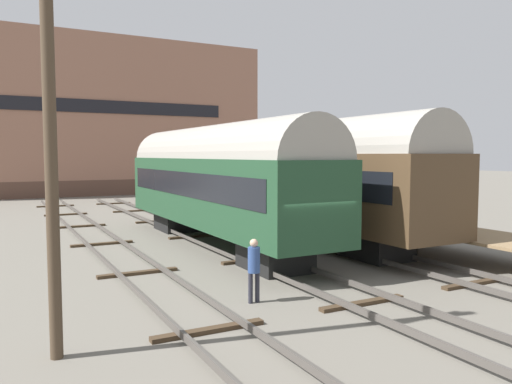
{
  "coord_description": "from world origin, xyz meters",
  "views": [
    {
      "loc": [
        -8.33,
        -12.87,
        3.87
      ],
      "look_at": [
        2.14,
        6.96,
        2.2
      ],
      "focal_mm": 35.0,
      "sensor_mm": 36.0,
      "label": 1
    }
  ],
  "objects_px": {
    "train_car_green": "(216,178)",
    "utility_pole": "(49,95)",
    "bench": "(433,215)",
    "train_car_brown": "(292,172)",
    "person_worker": "(254,264)"
  },
  "relations": [
    {
      "from": "train_car_green",
      "to": "person_worker",
      "type": "distance_m",
      "value": 8.63
    },
    {
      "from": "train_car_brown",
      "to": "person_worker",
      "type": "relative_size",
      "value": 10.84
    },
    {
      "from": "train_car_brown",
      "to": "bench",
      "type": "relative_size",
      "value": 13.09
    },
    {
      "from": "train_car_brown",
      "to": "train_car_green",
      "type": "distance_m",
      "value": 4.35
    },
    {
      "from": "train_car_green",
      "to": "utility_pole",
      "type": "height_order",
      "value": "utility_pole"
    },
    {
      "from": "train_car_green",
      "to": "person_worker",
      "type": "height_order",
      "value": "train_car_green"
    },
    {
      "from": "utility_pole",
      "to": "bench",
      "type": "bearing_deg",
      "value": 15.77
    },
    {
      "from": "bench",
      "to": "train_car_brown",
      "type": "bearing_deg",
      "value": 113.46
    },
    {
      "from": "train_car_green",
      "to": "person_worker",
      "type": "relative_size",
      "value": 9.13
    },
    {
      "from": "train_car_green",
      "to": "utility_pole",
      "type": "distance_m",
      "value": 12.2
    },
    {
      "from": "utility_pole",
      "to": "train_car_green",
      "type": "bearing_deg",
      "value": 52.14
    },
    {
      "from": "train_car_green",
      "to": "person_worker",
      "type": "bearing_deg",
      "value": -106.48
    },
    {
      "from": "train_car_green",
      "to": "bench",
      "type": "bearing_deg",
      "value": -37.94
    },
    {
      "from": "train_car_brown",
      "to": "train_car_green",
      "type": "height_order",
      "value": "train_car_brown"
    },
    {
      "from": "person_worker",
      "to": "utility_pole",
      "type": "bearing_deg",
      "value": -164.19
    }
  ]
}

